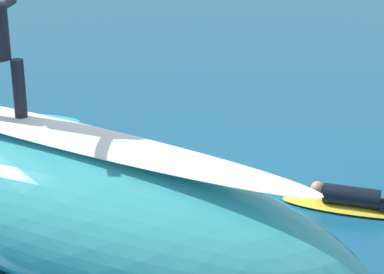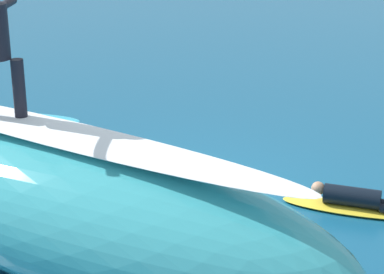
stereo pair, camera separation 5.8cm
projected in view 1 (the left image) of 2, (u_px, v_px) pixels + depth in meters
The scene contains 6 objects.
ground_plane at pixel (189, 193), 11.55m from camera, with size 120.00×120.00×0.00m, color #145175.
wave_crest at pixel (75, 209), 8.99m from camera, with size 7.45×2.22×1.82m, color teal.
wave_foam_lip at pixel (70, 136), 8.66m from camera, with size 6.33×0.78×0.08m, color white.
surfboard_riding at pixel (2, 120), 9.20m from camera, with size 1.96×0.53×0.07m, color #33B2D1.
surfboard_paddling at pixel (351, 207), 11.00m from camera, with size 2.06×0.51×0.07m, color yellow.
surfer_paddling at pixel (360, 198), 10.90m from camera, with size 1.71×0.49×0.31m.
Camera 1 is at (-4.60, 9.42, 4.91)m, focal length 69.46 mm.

